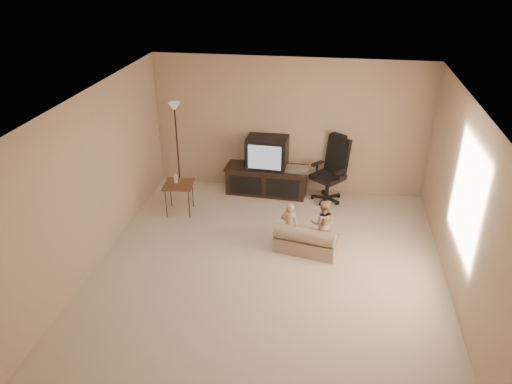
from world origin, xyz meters
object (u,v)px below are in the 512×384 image
office_chair (331,177)px  floor_lamp (176,126)px  tv_stand (267,170)px  toddler_right (323,223)px  toddler_left (289,225)px  side_table (178,185)px  child_sofa (306,241)px

office_chair → floor_lamp: size_ratio=0.74×
office_chair → floor_lamp: floor_lamp is taller
tv_stand → toddler_right: 2.02m
toddler_left → floor_lamp: bearing=-27.9°
tv_stand → toddler_right: (1.10, -1.69, -0.07)m
tv_stand → floor_lamp: 1.88m
floor_lamp → toddler_left: bearing=-39.0°
tv_stand → office_chair: size_ratio=1.27×
office_chair → toddler_right: 1.61m
side_table → child_sofa: 2.47m
tv_stand → toddler_left: (0.60, -1.82, -0.07)m
side_table → child_sofa: (2.27, -0.91, -0.34)m
child_sofa → toddler_left: (-0.27, 0.08, 0.20)m
floor_lamp → child_sofa: bearing=-37.1°
child_sofa → side_table: bearing=169.6°
child_sofa → toddler_right: toddler_right is taller
tv_stand → floor_lamp: bearing=-179.4°
floor_lamp → toddler_right: floor_lamp is taller
toddler_right → office_chair: bearing=-98.3°
office_chair → toddler_right: bearing=-54.4°
side_table → floor_lamp: size_ratio=0.45×
floor_lamp → toddler_left: size_ratio=2.15×
floor_lamp → child_sofa: (2.60, -1.96, -1.02)m
tv_stand → toddler_left: 1.92m
toddler_right → child_sofa: bearing=36.6°
office_chair → child_sofa: office_chair is taller
side_table → office_chair: bearing=19.5°
tv_stand → side_table: bearing=-142.1°
office_chair → child_sofa: 1.86m
tv_stand → toddler_left: size_ratio=2.02×
child_sofa → toddler_right: bearing=53.8°
tv_stand → child_sofa: bearing=-62.8°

